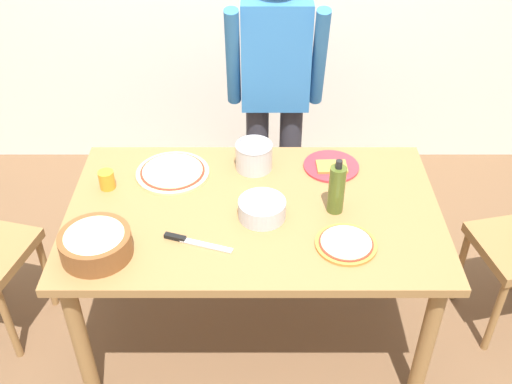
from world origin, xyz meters
TOP-DOWN VIEW (x-y plane):
  - ground at (0.00, 0.00)m, footprint 8.00×8.00m
  - dining_table at (0.00, 0.00)m, footprint 1.60×0.96m
  - person_cook at (0.11, 0.76)m, footprint 0.49×0.25m
  - pizza_raw_on_board at (-0.38, 0.26)m, footprint 0.34×0.34m
  - pizza_cooked_on_tray at (0.37, -0.24)m, footprint 0.25×0.25m
  - plate_with_slice at (0.36, 0.30)m, footprint 0.26×0.26m
  - popcorn_bowl at (-0.61, -0.29)m, footprint 0.28×0.28m
  - mixing_bowl_steel at (0.03, -0.05)m, footprint 0.20×0.20m
  - olive_oil_bottle at (0.35, -0.01)m, footprint 0.07×0.07m
  - steel_pot at (-0.00, 0.31)m, footprint 0.17×0.17m
  - cup_orange at (-0.65, 0.15)m, footprint 0.07×0.07m
  - chef_knife at (-0.26, -0.22)m, footprint 0.28×0.11m

SIDE VIEW (x-z plane):
  - ground at x=0.00m, z-range 0.00..0.00m
  - dining_table at x=0.00m, z-range 0.29..1.05m
  - chef_knife at x=-0.26m, z-range 0.76..0.78m
  - plate_with_slice at x=0.36m, z-range 0.76..0.78m
  - pizza_raw_on_board at x=-0.38m, z-range 0.76..0.78m
  - pizza_cooked_on_tray at x=0.37m, z-range 0.76..0.78m
  - mixing_bowl_steel at x=0.03m, z-range 0.76..0.84m
  - cup_orange at x=-0.65m, z-range 0.76..0.84m
  - popcorn_bowl at x=-0.61m, z-range 0.76..0.88m
  - steel_pot at x=0.00m, z-range 0.76..0.89m
  - olive_oil_bottle at x=0.35m, z-range 0.75..1.00m
  - person_cook at x=0.11m, z-range 0.13..1.75m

